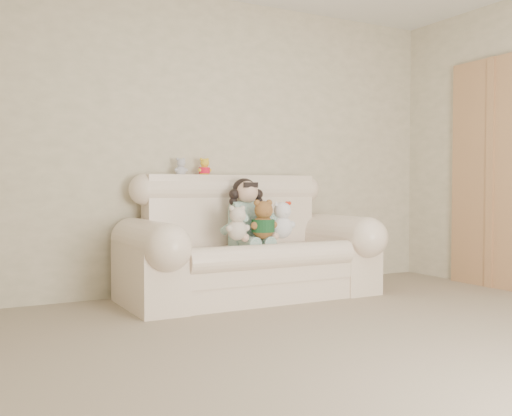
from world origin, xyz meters
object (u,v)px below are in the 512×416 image
object	(u,v)px
sofa	(250,236)
brown_teddy	(263,216)
seated_child	(247,212)
white_cat	(282,216)
cream_teddy	(237,220)

from	to	relation	value
sofa	brown_teddy	distance (m)	0.23
seated_child	white_cat	distance (m)	0.31
white_cat	cream_teddy	size ratio (longest dim) A/B	1.13
sofa	cream_teddy	distance (m)	0.28
brown_teddy	cream_teddy	distance (m)	0.23
seated_child	sofa	bearing A→B (deg)	-96.34
cream_teddy	seated_child	bearing A→B (deg)	41.55
sofa	cream_teddy	world-z (taller)	sofa
brown_teddy	white_cat	size ratio (longest dim) A/B	1.03
seated_child	cream_teddy	xyz separation A→B (m)	(-0.20, -0.22, -0.05)
brown_teddy	white_cat	xyz separation A→B (m)	(0.18, 0.00, -0.01)
seated_child	brown_teddy	bearing A→B (deg)	-82.68
seated_child	white_cat	xyz separation A→B (m)	(0.21, -0.23, -0.03)
sofa	cream_teddy	xyz separation A→B (m)	(-0.19, -0.14, 0.15)
sofa	white_cat	size ratio (longest dim) A/B	5.77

